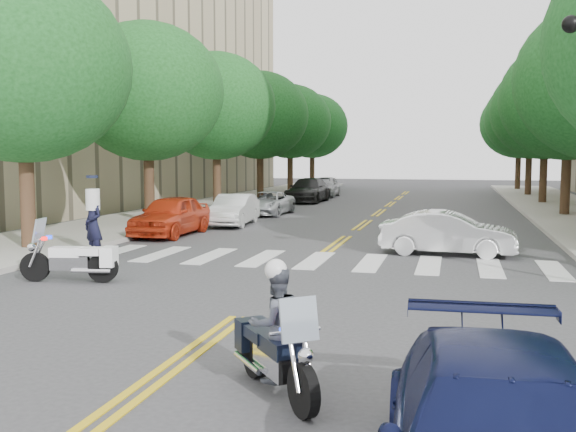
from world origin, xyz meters
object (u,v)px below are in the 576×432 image
(officer_standing, at_px, (93,225))
(convertible, at_px, (448,233))
(motorcycle_parked, at_px, (77,260))
(motorcycle_police, at_px, (274,333))

(officer_standing, xyz_separation_m, convertible, (9.77, 3.10, -0.31))
(motorcycle_parked, xyz_separation_m, officer_standing, (-1.55, 3.24, 0.44))
(motorcycle_parked, height_order, convertible, motorcycle_parked)
(convertible, bearing_deg, officer_standing, 111.24)
(motorcycle_parked, relative_size, convertible, 0.58)
(motorcycle_police, height_order, motorcycle_parked, motorcycle_police)
(motorcycle_parked, bearing_deg, officer_standing, 14.86)
(motorcycle_police, relative_size, convertible, 0.45)
(officer_standing, height_order, convertible, officer_standing)
(motorcycle_parked, relative_size, officer_standing, 1.20)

